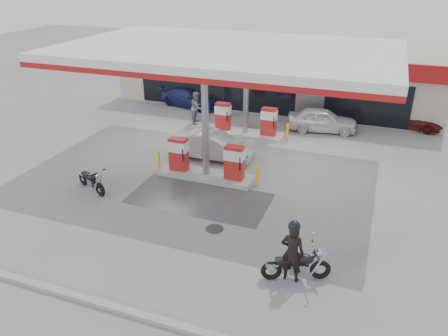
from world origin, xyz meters
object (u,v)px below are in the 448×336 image
object	(u,v)px
parked_motorcycle	(92,181)
sedan_white	(322,120)
pump_island_near	(206,163)
attendant	(197,107)
parked_car_right	(411,119)
main_motorcycle	(297,266)
pump_island_far	(245,123)
parked_car_left	(190,97)
biker_main	(292,253)
hatchback_silver	(212,145)

from	to	relation	value
parked_motorcycle	sedan_white	bearing A→B (deg)	78.17
pump_island_near	attendant	world-z (taller)	attendant
parked_car_right	sedan_white	bearing A→B (deg)	126.92
main_motorcycle	sedan_white	size ratio (longest dim) A/B	0.53
parked_motorcycle	sedan_white	size ratio (longest dim) A/B	0.48
main_motorcycle	parked_car_right	bearing A→B (deg)	55.65
parked_car_right	attendant	bearing A→B (deg)	116.61
pump_island_far	parked_car_left	bearing A→B (deg)	143.14
biker_main	parked_motorcycle	xyz separation A→B (m)	(-9.55, 2.83, -0.54)
biker_main	sedan_white	bearing A→B (deg)	-85.19
pump_island_near	biker_main	distance (m)	7.92
biker_main	attendant	world-z (taller)	biker_main
sedan_white	parked_car_right	size ratio (longest dim) A/B	1.06
biker_main	hatchback_silver	bearing A→B (deg)	-53.80
pump_island_near	pump_island_far	world-z (taller)	same
main_motorcycle	parked_car_left	bearing A→B (deg)	102.52
sedan_white	hatchback_silver	bearing A→B (deg)	133.39
hatchback_silver	parked_car_left	bearing A→B (deg)	28.78
pump_island_near	pump_island_far	size ratio (longest dim) A/B	1.00
pump_island_near	biker_main	size ratio (longest dim) A/B	2.52
pump_island_far	parked_car_left	size ratio (longest dim) A/B	1.14
attendant	hatchback_silver	world-z (taller)	attendant
parked_car_left	parked_car_right	distance (m)	14.48
pump_island_near	parked_motorcycle	world-z (taller)	pump_island_near
main_motorcycle	attendant	world-z (taller)	attendant
pump_island_near	pump_island_far	distance (m)	6.00
pump_island_far	parked_car_left	world-z (taller)	pump_island_far
pump_island_near	biker_main	world-z (taller)	biker_main
biker_main	parked_motorcycle	world-z (taller)	biker_main
parked_car_left	hatchback_silver	bearing A→B (deg)	-135.12
main_motorcycle	sedan_white	xyz separation A→B (m)	(-1.41, 13.97, 0.18)
pump_island_far	attendant	size ratio (longest dim) A/B	2.59
biker_main	parked_car_left	xyz separation A→B (m)	(-10.67, 15.85, -0.37)
parked_motorcycle	hatchback_silver	bearing A→B (deg)	79.99
pump_island_far	parked_car_right	distance (m)	10.27
attendant	parked_motorcycle	bearing A→B (deg)	165.44
pump_island_near	parked_car_left	world-z (taller)	pump_island_near
pump_island_far	hatchback_silver	xyz separation A→B (m)	(-0.59, -3.80, 0.00)
parked_motorcycle	hatchback_silver	size ratio (longest dim) A/B	0.46
main_motorcycle	parked_car_right	distance (m)	16.88
attendant	hatchback_silver	size ratio (longest dim) A/B	0.46
parked_motorcycle	sedan_white	distance (m)	13.97
hatchback_silver	attendant	bearing A→B (deg)	28.82
main_motorcycle	sedan_white	distance (m)	14.04
pump_island_near	parked_car_left	size ratio (longest dim) A/B	1.14
pump_island_near	biker_main	bearing A→B (deg)	-47.61
parked_car_right	pump_island_far	bearing A→B (deg)	127.58
sedan_white	parked_car_left	bearing A→B (deg)	70.68
biker_main	pump_island_far	bearing A→B (deg)	-65.94
parked_motorcycle	parked_car_left	size ratio (longest dim) A/B	0.44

